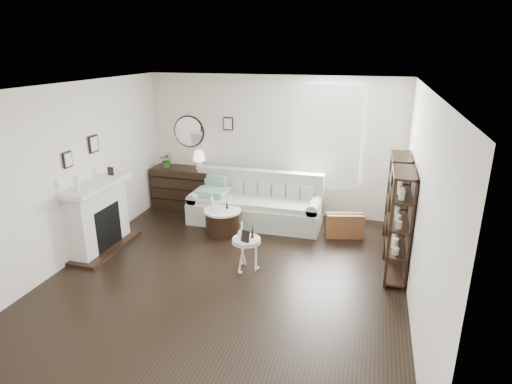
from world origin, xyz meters
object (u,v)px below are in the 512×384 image
(dresser, at_px, (184,188))
(drum_table, at_px, (223,221))
(sofa, at_px, (256,206))
(pedestal_table, at_px, (246,241))

(dresser, distance_m, drum_table, 1.64)
(sofa, relative_size, drum_table, 3.74)
(drum_table, height_order, pedestal_table, pedestal_table)
(sofa, height_order, dresser, sofa)
(drum_table, xyz_separation_m, pedestal_table, (0.79, -1.15, 0.24))
(pedestal_table, bearing_deg, dresser, 132.25)
(dresser, relative_size, pedestal_table, 2.46)
(dresser, xyz_separation_m, pedestal_table, (2.02, -2.22, 0.05))
(sofa, xyz_separation_m, dresser, (-1.66, 0.39, 0.10))
(sofa, distance_m, pedestal_table, 1.87)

